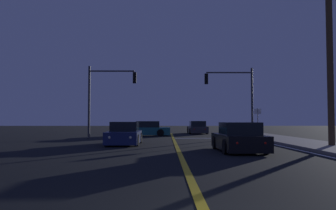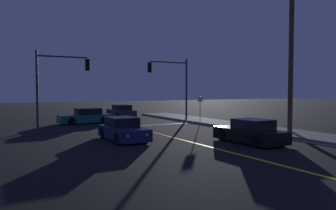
# 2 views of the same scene
# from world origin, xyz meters

# --- Properties ---
(sidewalk_right) EXTENTS (3.20, 42.51, 0.15)m
(sidewalk_right) POSITION_xyz_m (7.64, 11.81, 0.07)
(sidewalk_right) COLOR gray
(sidewalk_right) RESTS_ON ground
(lane_line_center) EXTENTS (0.20, 40.15, 0.01)m
(lane_line_center) POSITION_xyz_m (0.00, 11.81, 0.01)
(lane_line_center) COLOR gold
(lane_line_center) RESTS_ON ground
(lane_line_edge_right) EXTENTS (0.16, 40.15, 0.01)m
(lane_line_edge_right) POSITION_xyz_m (5.79, 11.81, 0.01)
(lane_line_edge_right) COLOR white
(lane_line_edge_right) RESTS_ON ground
(stop_bar) EXTENTS (6.04, 0.50, 0.01)m
(stop_bar) POSITION_xyz_m (3.02, 22.12, 0.01)
(stop_bar) COLOR white
(stop_bar) RESTS_ON ground
(car_distant_tail_navy) EXTENTS (1.92, 4.18, 1.34)m
(car_distant_tail_navy) POSITION_xyz_m (-3.04, 15.60, 0.58)
(car_distant_tail_navy) COLOR navy
(car_distant_tail_navy) RESTS_ON ground
(car_lead_oncoming_teal) EXTENTS (4.64, 2.05, 1.34)m
(car_lead_oncoming_teal) POSITION_xyz_m (-2.43, 26.32, 0.58)
(car_lead_oncoming_teal) COLOR #195960
(car_lead_oncoming_teal) RESTS_ON ground
(car_following_oncoming_black) EXTENTS (2.01, 4.32, 1.34)m
(car_following_oncoming_black) POSITION_xyz_m (2.77, 11.14, 0.58)
(car_following_oncoming_black) COLOR black
(car_following_oncoming_black) RESTS_ON ground
(car_mid_block_charcoal) EXTENTS (1.96, 4.60, 1.34)m
(car_mid_block_charcoal) POSITION_xyz_m (2.77, 31.38, 0.58)
(car_mid_block_charcoal) COLOR #2D2D33
(car_mid_block_charcoal) RESTS_ON ground
(traffic_signal_near_right) EXTENTS (4.17, 0.28, 5.94)m
(traffic_signal_near_right) POSITION_xyz_m (5.38, 24.42, 3.97)
(traffic_signal_near_right) COLOR #38383D
(traffic_signal_near_right) RESTS_ON ground
(traffic_signal_far_left) EXTENTS (3.94, 0.28, 5.85)m
(traffic_signal_far_left) POSITION_xyz_m (-5.46, 23.02, 3.90)
(traffic_signal_far_left) COLOR #38383D
(traffic_signal_far_left) RESTS_ON ground
(utility_pole_right) EXTENTS (1.81, 0.32, 11.04)m
(utility_pole_right) POSITION_xyz_m (7.94, 12.91, 5.70)
(utility_pole_right) COLOR #4C3823
(utility_pole_right) RESTS_ON ground
(street_sign_corner) EXTENTS (0.56, 0.09, 2.36)m
(street_sign_corner) POSITION_xyz_m (6.54, 21.62, 1.59)
(street_sign_corner) COLOR slate
(street_sign_corner) RESTS_ON ground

